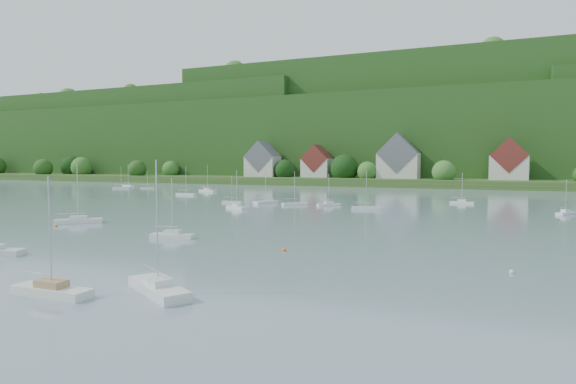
{
  "coord_description": "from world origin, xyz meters",
  "views": [
    {
      "loc": [
        36.53,
        -5.22,
        9.49
      ],
      "look_at": [
        3.45,
        75.0,
        4.0
      ],
      "focal_mm": 29.54,
      "sensor_mm": 36.0,
      "label": 1
    }
  ],
  "objects_px": {
    "near_sailboat_3": "(172,235)",
    "near_sailboat_6": "(78,220)",
    "near_sailboat_4": "(158,287)",
    "near_sailboat_2": "(52,289)"
  },
  "relations": [
    {
      "from": "near_sailboat_3",
      "to": "near_sailboat_6",
      "type": "bearing_deg",
      "value": 153.65
    },
    {
      "from": "near_sailboat_3",
      "to": "near_sailboat_4",
      "type": "xyz_separation_m",
      "value": [
        14.13,
        -21.05,
        0.06
      ]
    },
    {
      "from": "near_sailboat_2",
      "to": "near_sailboat_6",
      "type": "bearing_deg",
      "value": 134.04
    },
    {
      "from": "near_sailboat_4",
      "to": "near_sailboat_6",
      "type": "relative_size",
      "value": 1.03
    },
    {
      "from": "near_sailboat_3",
      "to": "near_sailboat_2",
      "type": "bearing_deg",
      "value": -83.26
    },
    {
      "from": "near_sailboat_2",
      "to": "near_sailboat_4",
      "type": "xyz_separation_m",
      "value": [
        6.63,
        3.37,
        0.04
      ]
    },
    {
      "from": "near_sailboat_2",
      "to": "near_sailboat_4",
      "type": "bearing_deg",
      "value": 27.03
    },
    {
      "from": "near_sailboat_3",
      "to": "near_sailboat_6",
      "type": "height_order",
      "value": "near_sailboat_6"
    },
    {
      "from": "near_sailboat_4",
      "to": "near_sailboat_2",
      "type": "bearing_deg",
      "value": -122.06
    },
    {
      "from": "near_sailboat_6",
      "to": "near_sailboat_4",
      "type": "bearing_deg",
      "value": -76.7
    }
  ]
}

